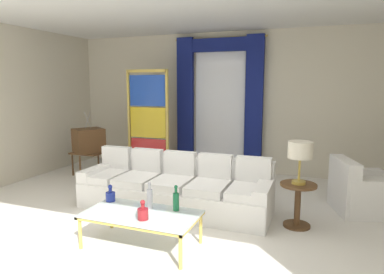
# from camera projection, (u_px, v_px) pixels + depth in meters

# --- Properties ---
(ground_plane) EXTENTS (16.00, 16.00, 0.00)m
(ground_plane) POSITION_uv_depth(u_px,v_px,m) (172.00, 219.00, 4.88)
(ground_plane) COLOR white
(wall_rear) EXTENTS (8.00, 0.12, 3.00)m
(wall_rear) POSITION_uv_depth(u_px,v_px,m) (229.00, 103.00, 7.47)
(wall_rear) COLOR beige
(wall_rear) RESTS_ON ground
(wall_left) EXTENTS (0.12, 7.00, 3.00)m
(wall_left) POSITION_uv_depth(u_px,v_px,m) (8.00, 105.00, 6.48)
(wall_left) COLOR beige
(wall_left) RESTS_ON ground
(ceiling_slab) EXTENTS (8.00, 7.60, 0.04)m
(ceiling_slab) POSITION_uv_depth(u_px,v_px,m) (192.00, 9.00, 5.15)
(ceiling_slab) COLOR white
(curtained_window) EXTENTS (2.00, 0.17, 2.70)m
(curtained_window) POSITION_uv_depth(u_px,v_px,m) (219.00, 92.00, 7.34)
(curtained_window) COLOR white
(curtained_window) RESTS_ON ground
(couch_white_long) EXTENTS (2.92, 0.92, 0.86)m
(couch_white_long) POSITION_uv_depth(u_px,v_px,m) (176.00, 189.00, 5.27)
(couch_white_long) COLOR white
(couch_white_long) RESTS_ON ground
(coffee_table) EXTENTS (1.34, 0.71, 0.41)m
(coffee_table) POSITION_uv_depth(u_px,v_px,m) (141.00, 216.00, 4.01)
(coffee_table) COLOR silver
(coffee_table) RESTS_ON ground
(bottle_blue_decanter) EXTENTS (0.07, 0.07, 0.33)m
(bottle_blue_decanter) POSITION_uv_depth(u_px,v_px,m) (150.00, 198.00, 4.13)
(bottle_blue_decanter) COLOR silver
(bottle_blue_decanter) RESTS_ON coffee_table
(bottle_crystal_tall) EXTENTS (0.12, 0.12, 0.22)m
(bottle_crystal_tall) POSITION_uv_depth(u_px,v_px,m) (110.00, 196.00, 4.40)
(bottle_crystal_tall) COLOR navy
(bottle_crystal_tall) RESTS_ON coffee_table
(bottle_amber_squat) EXTENTS (0.12, 0.12, 0.23)m
(bottle_amber_squat) POSITION_uv_depth(u_px,v_px,m) (143.00, 213.00, 3.80)
(bottle_amber_squat) COLOR maroon
(bottle_amber_squat) RESTS_ON coffee_table
(bottle_ruby_flask) EXTENTS (0.07, 0.07, 0.31)m
(bottle_ruby_flask) POSITION_uv_depth(u_px,v_px,m) (176.00, 200.00, 4.06)
(bottle_ruby_flask) COLOR #196B3D
(bottle_ruby_flask) RESTS_ON coffee_table
(vintage_tv) EXTENTS (0.74, 0.77, 1.35)m
(vintage_tv) POSITION_uv_depth(u_px,v_px,m) (89.00, 141.00, 7.05)
(vintage_tv) COLOR brown
(vintage_tv) RESTS_ON ground
(armchair_white) EXTENTS (1.02, 1.00, 0.80)m
(armchair_white) POSITION_uv_depth(u_px,v_px,m) (360.00, 193.00, 5.12)
(armchair_white) COLOR white
(armchair_white) RESTS_ON ground
(stained_glass_divider) EXTENTS (0.95, 0.05, 2.20)m
(stained_glass_divider) POSITION_uv_depth(u_px,v_px,m) (148.00, 125.00, 7.19)
(stained_glass_divider) COLOR gold
(stained_glass_divider) RESTS_ON ground
(peacock_figurine) EXTENTS (0.44, 0.60, 0.50)m
(peacock_figurine) POSITION_uv_depth(u_px,v_px,m) (156.00, 170.00, 6.73)
(peacock_figurine) COLOR beige
(peacock_figurine) RESTS_ON ground
(round_side_table) EXTENTS (0.48, 0.48, 0.59)m
(round_side_table) POSITION_uv_depth(u_px,v_px,m) (298.00, 201.00, 4.57)
(round_side_table) COLOR brown
(round_side_table) RESTS_ON ground
(table_lamp_brass) EXTENTS (0.32, 0.32, 0.57)m
(table_lamp_brass) POSITION_uv_depth(u_px,v_px,m) (300.00, 152.00, 4.46)
(table_lamp_brass) COLOR #B29338
(table_lamp_brass) RESTS_ON round_side_table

